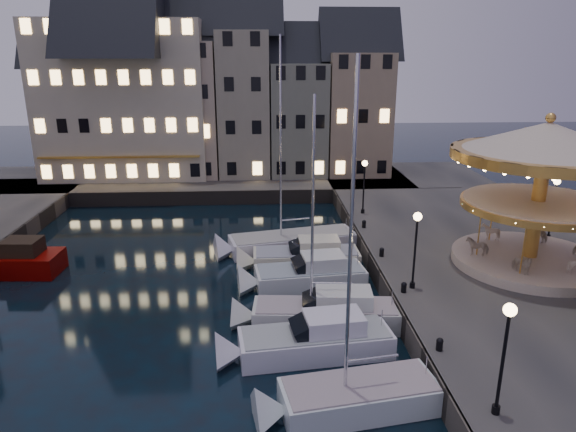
{
  "coord_description": "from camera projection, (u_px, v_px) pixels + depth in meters",
  "views": [
    {
      "loc": [
        -0.75,
        -23.37,
        13.05
      ],
      "look_at": [
        1.0,
        8.0,
        3.2
      ],
      "focal_mm": 32.0,
      "sensor_mm": 36.0,
      "label": 1
    }
  ],
  "objects": [
    {
      "name": "townhouse_nf",
      "position": [
        356.0,
        104.0,
        52.81
      ],
      "size": [
        6.82,
        8.0,
        13.8
      ],
      "color": "gray",
      "rests_on": "quay_north"
    },
    {
      "name": "quay_east",
      "position": [
        494.0,
        260.0,
        32.48
      ],
      "size": [
        16.0,
        56.0,
        1.3
      ],
      "primitive_type": "cube",
      "color": "#474442",
      "rests_on": "ground"
    },
    {
      "name": "bollard_b",
      "position": [
        404.0,
        287.0,
        26.56
      ],
      "size": [
        0.3,
        0.3,
        0.57
      ],
      "color": "black",
      "rests_on": "quay_east"
    },
    {
      "name": "bollard_c",
      "position": [
        382.0,
        252.0,
        31.32
      ],
      "size": [
        0.3,
        0.3,
        0.57
      ],
      "color": "black",
      "rests_on": "quay_east"
    },
    {
      "name": "streetlamp_b",
      "position": [
        416.0,
        239.0,
        26.34
      ],
      "size": [
        0.44,
        0.44,
        4.17
      ],
      "color": "black",
      "rests_on": "quay_east"
    },
    {
      "name": "streetlamp_c",
      "position": [
        364.0,
        179.0,
        39.21
      ],
      "size": [
        0.44,
        0.44,
        4.17
      ],
      "color": "black",
      "rests_on": "quay_east"
    },
    {
      "name": "bollard_d",
      "position": [
        364.0,
        224.0,
        36.56
      ],
      "size": [
        0.3,
        0.3,
        0.57
      ],
      "color": "black",
      "rests_on": "quay_east"
    },
    {
      "name": "quaywall_e",
      "position": [
        370.0,
        263.0,
        32.05
      ],
      "size": [
        0.15,
        44.0,
        1.3
      ],
      "primitive_type": "cube",
      "color": "#47423A",
      "rests_on": "ground"
    },
    {
      "name": "motorboat_b",
      "position": [
        307.0,
        342.0,
        23.2
      ],
      "size": [
        8.02,
        3.13,
        2.15
      ],
      "color": "silver",
      "rests_on": "ground"
    },
    {
      "name": "motorboat_a",
      "position": [
        345.0,
        399.0,
        19.53
      ],
      "size": [
        7.17,
        3.34,
        11.82
      ],
      "color": "silver",
      "rests_on": "ground"
    },
    {
      "name": "ground",
      "position": [
        277.0,
        323.0,
        26.21
      ],
      "size": [
        160.0,
        160.0,
        0.0
      ],
      "primitive_type": "plane",
      "color": "black",
      "rests_on": "ground"
    },
    {
      "name": "townhouse_nd",
      "position": [
        244.0,
        95.0,
        51.9
      ],
      "size": [
        5.5,
        8.0,
        15.8
      ],
      "color": "gray",
      "rests_on": "quay_north"
    },
    {
      "name": "hotel_corner",
      "position": [
        126.0,
        90.0,
        51.13
      ],
      "size": [
        17.6,
        9.0,
        16.8
      ],
      "color": "beige",
      "rests_on": "quay_north"
    },
    {
      "name": "townhouse_ne",
      "position": [
        297.0,
        109.0,
        52.64
      ],
      "size": [
        6.16,
        8.0,
        12.8
      ],
      "color": "slate",
      "rests_on": "quay_north"
    },
    {
      "name": "quay_north",
      "position": [
        189.0,
        183.0,
        52.27
      ],
      "size": [
        44.0,
        12.0,
        1.3
      ],
      "primitive_type": "cube",
      "color": "#474442",
      "rests_on": "ground"
    },
    {
      "name": "bollard_a",
      "position": [
        440.0,
        344.0,
        21.32
      ],
      "size": [
        0.3,
        0.3,
        0.57
      ],
      "color": "black",
      "rests_on": "quay_east"
    },
    {
      "name": "quaywall_n",
      "position": [
        203.0,
        198.0,
        46.66
      ],
      "size": [
        48.0,
        0.15,
        1.3
      ],
      "primitive_type": "cube",
      "color": "#47423A",
      "rests_on": "ground"
    },
    {
      "name": "motorboat_d",
      "position": [
        303.0,
        276.0,
        30.14
      ],
      "size": [
        7.5,
        3.21,
        2.15
      ],
      "color": "silver",
      "rests_on": "ground"
    },
    {
      "name": "motorboat_e",
      "position": [
        300.0,
        258.0,
        32.86
      ],
      "size": [
        7.79,
        2.32,
        2.15
      ],
      "color": "beige",
      "rests_on": "ground"
    },
    {
      "name": "townhouse_nb",
      "position": [
        127.0,
        105.0,
        51.57
      ],
      "size": [
        6.16,
        8.0,
        13.8
      ],
      "color": "slate",
      "rests_on": "quay_north"
    },
    {
      "name": "streetlamp_d",
      "position": [
        554.0,
        200.0,
        33.61
      ],
      "size": [
        0.44,
        0.44,
        4.17
      ],
      "color": "black",
      "rests_on": "quay_east"
    },
    {
      "name": "townhouse_nc",
      "position": [
        187.0,
        100.0,
        51.75
      ],
      "size": [
        6.82,
        8.0,
        14.8
      ],
      "color": "tan",
      "rests_on": "quay_north"
    },
    {
      "name": "streetlamp_a",
      "position": [
        505.0,
        344.0,
        16.82
      ],
      "size": [
        0.44,
        0.44,
        4.17
      ],
      "color": "black",
      "rests_on": "quay_east"
    },
    {
      "name": "red_fishing_boat",
      "position": [
        4.0,
        263.0,
        32.0
      ],
      "size": [
        7.4,
        2.92,
        5.88
      ],
      "color": "#5F0200",
      "rests_on": "ground"
    },
    {
      "name": "motorboat_c",
      "position": [
        318.0,
        313.0,
        25.76
      ],
      "size": [
        8.39,
        2.74,
        11.1
      ],
      "color": "silver",
      "rests_on": "ground"
    },
    {
      "name": "townhouse_na",
      "position": [
        72.0,
        111.0,
        51.43
      ],
      "size": [
        5.5,
        8.0,
        12.8
      ],
      "color": "gray",
      "rests_on": "quay_north"
    },
    {
      "name": "motorboat_f",
      "position": [
        285.0,
        243.0,
        35.79
      ],
      "size": [
        9.9,
        4.59,
        13.14
      ],
      "color": "silver",
      "rests_on": "ground"
    },
    {
      "name": "carousel",
      "position": [
        543.0,
        168.0,
        28.44
      ],
      "size": [
        10.08,
        10.08,
        8.82
      ],
      "color": "beige",
      "rests_on": "quay_east"
    }
  ]
}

